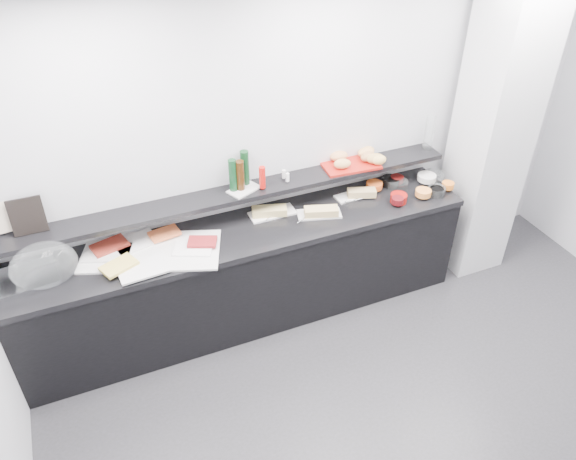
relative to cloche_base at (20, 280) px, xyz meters
name	(u,v)px	position (x,y,z in m)	size (l,w,h in m)	color
ground	(432,450)	(2.32, -1.73, -0.92)	(5.00, 5.00, 0.00)	#2D2D30
back_wall	(313,145)	(2.32, 0.27, 0.43)	(5.00, 0.02, 2.70)	silver
ceiling	(536,56)	(2.32, -1.73, 1.78)	(5.00, 5.00, 0.00)	white
column	(493,130)	(3.82, -0.08, 0.43)	(0.50, 0.50, 2.70)	silver
buffet_cabinet	(248,277)	(1.62, -0.03, -0.50)	(3.60, 0.60, 0.85)	black
counter_top	(246,233)	(1.62, -0.03, -0.05)	(3.62, 0.62, 0.05)	black
wall_shelf	(237,194)	(1.62, 0.15, 0.21)	(3.60, 0.25, 0.04)	black
cloche_base	(20,280)	(0.00, 0.00, 0.00)	(0.49, 0.32, 0.04)	silver
cloche_dome	(44,266)	(0.18, -0.04, 0.11)	(0.45, 0.29, 0.34)	white
linen_runner	(151,251)	(0.89, -0.02, -0.01)	(0.99, 0.47, 0.01)	silver
platter_meat_a	(107,253)	(0.60, 0.07, 0.00)	(0.33, 0.22, 0.01)	silver
food_meat_a	(109,246)	(0.62, 0.13, 0.02)	(0.25, 0.16, 0.02)	maroon
platter_salmon	(136,242)	(0.81, 0.12, 0.00)	(0.31, 0.21, 0.01)	white
food_salmon	(164,233)	(1.03, 0.12, 0.02)	(0.22, 0.14, 0.02)	orange
platter_cheese	(143,268)	(0.80, -0.20, 0.00)	(0.34, 0.23, 0.01)	white
food_cheese	(119,266)	(0.65, -0.13, 0.02)	(0.24, 0.15, 0.02)	#DDC456
platter_meat_b	(193,248)	(1.18, -0.12, 0.00)	(0.28, 0.18, 0.01)	white
food_meat_b	(202,242)	(1.26, -0.09, 0.02)	(0.21, 0.13, 0.02)	maroon
sandwich_plate_left	(272,213)	(1.89, 0.10, -0.01)	(0.37, 0.16, 0.01)	white
sandwich_food_left	(269,211)	(1.86, 0.09, 0.02)	(0.27, 0.11, 0.06)	#D1BB6D
tongs_left	(272,216)	(1.87, 0.05, 0.00)	(0.01, 0.01, 0.16)	silver
sandwich_plate_mid	(319,214)	(2.23, -0.06, -0.01)	(0.35, 0.15, 0.01)	white
sandwich_food_mid	(321,211)	(2.24, -0.08, 0.02)	(0.27, 0.10, 0.06)	tan
tongs_mid	(303,219)	(2.08, -0.08, 0.00)	(0.01, 0.01, 0.16)	#B5B7BC
sandwich_plate_right	(353,196)	(2.61, 0.08, -0.01)	(0.31, 0.13, 0.01)	white
sandwich_food_right	(362,193)	(2.66, 0.04, 0.02)	(0.23, 0.09, 0.06)	tan
tongs_right	(353,200)	(2.56, 0.00, 0.00)	(0.01, 0.01, 0.16)	silver
bowl_glass_fruit	(398,184)	(3.02, 0.05, 0.02)	(0.18, 0.18, 0.07)	silver
fill_glass_fruit	(374,185)	(2.82, 0.10, 0.03)	(0.14, 0.14, 0.05)	orange
bowl_black_jam	(390,181)	(2.99, 0.12, 0.02)	(0.15, 0.15, 0.07)	black
fill_black_jam	(397,179)	(3.05, 0.11, 0.03)	(0.11, 0.11, 0.05)	#580E0C
bowl_glass_cream	(434,177)	(3.38, 0.04, 0.02)	(0.18, 0.18, 0.07)	white
fill_glass_cream	(427,177)	(3.30, 0.04, 0.03)	(0.16, 0.16, 0.05)	white
bowl_red_jam	(399,198)	(2.91, -0.14, 0.02)	(0.14, 0.14, 0.07)	maroon
fill_red_jam	(397,200)	(2.88, -0.18, 0.03)	(0.10, 0.10, 0.05)	#510B0F
bowl_glass_salmon	(437,191)	(3.27, -0.17, 0.02)	(0.15, 0.15, 0.07)	white
fill_glass_salmon	(423,193)	(3.14, -0.16, 0.03)	(0.13, 0.13, 0.05)	#FA943D
bowl_black_fruit	(436,192)	(3.26, -0.18, 0.02)	(0.12, 0.12, 0.07)	black
fill_black_fruit	(448,185)	(3.40, -0.14, 0.03)	(0.10, 0.10, 0.05)	orange
framed_print	(27,216)	(0.15, 0.20, 0.36)	(0.23, 0.02, 0.26)	black
print_art	(8,216)	(0.03, 0.25, 0.36)	(0.16, 0.00, 0.22)	beige
condiment_tray	(244,189)	(1.68, 0.15, 0.24)	(0.24, 0.15, 0.01)	silver
bottle_green_a	(233,175)	(1.60, 0.16, 0.37)	(0.06, 0.06, 0.26)	#0E3519
bottle_brown	(240,175)	(1.66, 0.16, 0.36)	(0.06, 0.06, 0.24)	#351D09
bottle_green_b	(245,168)	(1.72, 0.22, 0.38)	(0.07, 0.07, 0.28)	#0E3417
bottle_hot	(262,177)	(1.82, 0.11, 0.33)	(0.05, 0.05, 0.18)	red
shaker_salt	(288,177)	(2.03, 0.12, 0.28)	(0.03, 0.03, 0.07)	white
shaker_pepper	(284,174)	(2.02, 0.18, 0.28)	(0.03, 0.03, 0.07)	white
bread_tray	(349,163)	(2.61, 0.19, 0.24)	(0.46, 0.32, 0.02)	#A61A11
bread_roll_nw	(339,156)	(2.54, 0.25, 0.29)	(0.16, 0.10, 0.08)	tan
bread_roll_n	(367,151)	(2.80, 0.23, 0.29)	(0.14, 0.09, 0.08)	tan
bread_roll_ne	(366,152)	(2.78, 0.22, 0.29)	(0.15, 0.10, 0.08)	tan
bread_roll_sw	(342,164)	(2.51, 0.12, 0.29)	(0.14, 0.09, 0.08)	tan
bread_roll_s	(375,158)	(2.80, 0.10, 0.29)	(0.15, 0.10, 0.08)	#B78B45
bread_roll_se	(379,160)	(2.82, 0.06, 0.29)	(0.12, 0.08, 0.08)	#D7AA52
bread_roll_midw	(368,156)	(2.76, 0.15, 0.29)	(0.14, 0.09, 0.08)	#AD7542
carafe	(429,133)	(3.36, 0.17, 0.38)	(0.09, 0.09, 0.30)	white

